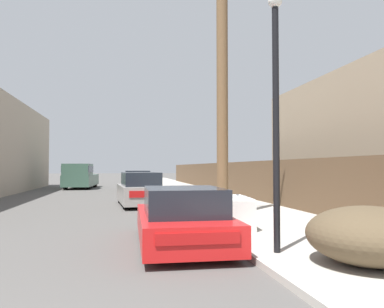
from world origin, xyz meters
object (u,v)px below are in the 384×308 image
at_px(pickup_truck, 80,176).
at_px(utility_pole, 222,80).
at_px(car_parked_far, 137,182).
at_px(car_parked_mid, 140,190).
at_px(street_lamp, 276,101).
at_px(discarded_fridge, 235,212).
at_px(parked_sports_car_red, 182,219).
at_px(brush_pile, 369,235).

distance_m(pickup_truck, utility_pole, 20.45).
bearing_deg(car_parked_far, utility_pole, -82.34).
distance_m(car_parked_mid, car_parked_far, 9.84).
bearing_deg(street_lamp, pickup_truck, 103.87).
relative_size(car_parked_mid, car_parked_far, 0.97).
bearing_deg(pickup_truck, street_lamp, 107.36).
height_order(discarded_fridge, car_parked_mid, car_parked_mid).
bearing_deg(car_parked_mid, parked_sports_car_red, -91.37).
relative_size(utility_pole, brush_pile, 4.25).
distance_m(street_lamp, brush_pile, 2.73).
bearing_deg(utility_pole, discarded_fridge, -96.74).
bearing_deg(discarded_fridge, utility_pole, 88.99).
height_order(street_lamp, brush_pile, street_lamp).
distance_m(parked_sports_car_red, utility_pole, 5.56).
xyz_separation_m(street_lamp, brush_pile, (1.08, -1.06, -2.28)).
relative_size(parked_sports_car_red, street_lamp, 0.87).
bearing_deg(pickup_truck, car_parked_mid, 109.34).
distance_m(utility_pole, brush_pile, 7.20).
bearing_deg(brush_pile, discarded_fridge, 103.45).
bearing_deg(pickup_truck, brush_pile, 109.09).
xyz_separation_m(parked_sports_car_red, street_lamp, (1.50, -1.44, 2.30)).
bearing_deg(parked_sports_car_red, brush_pile, -42.93).
height_order(car_parked_far, brush_pile, car_parked_far).
bearing_deg(car_parked_far, car_parked_mid, -91.72).
xyz_separation_m(discarded_fridge, brush_pile, (0.96, -4.01, 0.07)).
height_order(parked_sports_car_red, brush_pile, parked_sports_car_red).
bearing_deg(parked_sports_car_red, discarded_fridge, 44.20).
bearing_deg(parked_sports_car_red, pickup_truck, 102.43).
bearing_deg(parked_sports_car_red, car_parked_far, 91.91).
relative_size(discarded_fridge, parked_sports_car_red, 0.45).
bearing_deg(car_parked_mid, utility_pole, -69.75).
height_order(parked_sports_car_red, pickup_truck, pickup_truck).
xyz_separation_m(discarded_fridge, car_parked_mid, (-2.07, 7.07, 0.16)).
bearing_deg(street_lamp, brush_pile, -44.66).
xyz_separation_m(car_parked_mid, pickup_truck, (-4.00, 14.11, 0.30)).
bearing_deg(car_parked_mid, car_parked_far, 84.07).
height_order(parked_sports_car_red, utility_pole, utility_pole).
bearing_deg(car_parked_far, pickup_truck, 134.73).
relative_size(discarded_fridge, car_parked_far, 0.42).
distance_m(car_parked_mid, street_lamp, 10.44).
bearing_deg(car_parked_far, brush_pile, -82.65).
bearing_deg(discarded_fridge, car_parked_mid, 112.04).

